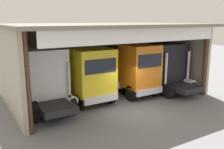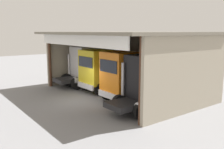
{
  "view_description": "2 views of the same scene",
  "coord_description": "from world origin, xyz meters",
  "px_view_note": "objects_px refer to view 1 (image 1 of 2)",
  "views": [
    {
      "loc": [
        -8.78,
        -11.52,
        5.46
      ],
      "look_at": [
        0.0,
        2.85,
        1.75
      ],
      "focal_mm": 39.88,
      "sensor_mm": 36.0,
      "label": 1
    },
    {
      "loc": [
        15.94,
        -9.09,
        5.24
      ],
      "look_at": [
        0.0,
        2.85,
        1.75
      ],
      "focal_mm": 39.49,
      "sensor_mm": 36.0,
      "label": 2
    }
  ],
  "objects_px": {
    "truck_white_right_bay": "(45,79)",
    "truck_yellow_yard_outside": "(90,75)",
    "oil_drum": "(87,80)",
    "truck_orange_center_bay": "(137,70)",
    "tool_cart": "(45,85)",
    "truck_black_center_left_bay": "(168,67)"
  },
  "relations": [
    {
      "from": "truck_yellow_yard_outside",
      "to": "truck_black_center_left_bay",
      "type": "bearing_deg",
      "value": 173.66
    },
    {
      "from": "truck_black_center_left_bay",
      "to": "tool_cart",
      "type": "distance_m",
      "value": 9.62
    },
    {
      "from": "truck_white_right_bay",
      "to": "truck_black_center_left_bay",
      "type": "bearing_deg",
      "value": -4.78
    },
    {
      "from": "truck_orange_center_bay",
      "to": "oil_drum",
      "type": "xyz_separation_m",
      "value": [
        -1.76,
        4.74,
        -1.52
      ]
    },
    {
      "from": "oil_drum",
      "to": "tool_cart",
      "type": "bearing_deg",
      "value": -179.94
    },
    {
      "from": "truck_black_center_left_bay",
      "to": "oil_drum",
      "type": "bearing_deg",
      "value": 132.58
    },
    {
      "from": "truck_white_right_bay",
      "to": "tool_cart",
      "type": "bearing_deg",
      "value": 74.98
    },
    {
      "from": "truck_white_right_bay",
      "to": "truck_yellow_yard_outside",
      "type": "distance_m",
      "value": 2.9
    },
    {
      "from": "truck_yellow_yard_outside",
      "to": "oil_drum",
      "type": "distance_m",
      "value": 5.02
    },
    {
      "from": "truck_orange_center_bay",
      "to": "truck_black_center_left_bay",
      "type": "bearing_deg",
      "value": 173.15
    },
    {
      "from": "truck_orange_center_bay",
      "to": "oil_drum",
      "type": "height_order",
      "value": "truck_orange_center_bay"
    },
    {
      "from": "truck_yellow_yard_outside",
      "to": "truck_orange_center_bay",
      "type": "bearing_deg",
      "value": 174.16
    },
    {
      "from": "truck_yellow_yard_outside",
      "to": "oil_drum",
      "type": "relative_size",
      "value": 5.57
    },
    {
      "from": "truck_orange_center_bay",
      "to": "tool_cart",
      "type": "bearing_deg",
      "value": -42.12
    },
    {
      "from": "truck_white_right_bay",
      "to": "truck_orange_center_bay",
      "type": "distance_m",
      "value": 6.53
    },
    {
      "from": "truck_yellow_yard_outside",
      "to": "truck_white_right_bay",
      "type": "bearing_deg",
      "value": -4.72
    },
    {
      "from": "truck_yellow_yard_outside",
      "to": "tool_cart",
      "type": "bearing_deg",
      "value": -69.28
    },
    {
      "from": "oil_drum",
      "to": "truck_white_right_bay",
      "type": "bearing_deg",
      "value": -138.35
    },
    {
      "from": "truck_yellow_yard_outside",
      "to": "truck_orange_center_bay",
      "type": "height_order",
      "value": "truck_orange_center_bay"
    },
    {
      "from": "truck_black_center_left_bay",
      "to": "tool_cart",
      "type": "height_order",
      "value": "truck_black_center_left_bay"
    },
    {
      "from": "truck_yellow_yard_outside",
      "to": "oil_drum",
      "type": "bearing_deg",
      "value": -113.58
    },
    {
      "from": "truck_white_right_bay",
      "to": "truck_yellow_yard_outside",
      "type": "xyz_separation_m",
      "value": [
        2.89,
        -0.2,
        -0.08
      ]
    }
  ]
}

